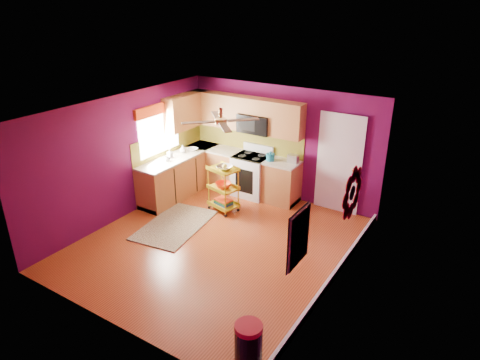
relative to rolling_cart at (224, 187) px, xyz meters
The scene contains 18 objects.
ground 1.45m from the rolling_cart, 61.35° to the right, with size 5.00×5.00×0.00m, color maroon.
room_envelope 1.73m from the rolling_cart, 60.35° to the right, with size 4.54×5.04×2.52m.
lower_cabinets 0.96m from the rolling_cart, 137.61° to the left, with size 2.81×2.31×0.94m.
electric_range 1.01m from the rolling_cart, 84.79° to the left, with size 0.76×0.66×1.13m.
upper_cabinetry 1.71m from the rolling_cart, 121.04° to the left, with size 2.80×2.30×1.26m.
left_window 1.98m from the rolling_cart, behind, with size 0.08×1.35×1.08m.
panel_door 2.42m from the rolling_cart, 33.01° to the left, with size 0.95×0.11×2.15m.
right_wall_art 3.36m from the rolling_cart, 27.79° to the right, with size 0.04×2.74×1.04m.
ceiling_fan 2.10m from the rolling_cart, 56.63° to the right, with size 1.01×1.01×0.26m.
shag_rug 1.28m from the rolling_cart, 112.70° to the right, with size 1.05×1.72×0.02m, color #321F10.
rolling_cart is the anchor object (origin of this frame).
trash_can 4.23m from the rolling_cart, 51.61° to the right, with size 0.45×0.45×0.65m.
teal_kettle 1.21m from the rolling_cart, 59.06° to the left, with size 0.18×0.18×0.21m.
toaster 1.60m from the rolling_cart, 46.81° to the left, with size 0.22×0.15×0.18m, color beige.
soap_bottle_a 1.45m from the rolling_cart, behind, with size 0.09×0.10×0.21m, color #EA3F72.
soap_bottle_b 1.48m from the rolling_cart, 165.37° to the left, with size 0.14×0.14×0.18m, color white.
counter_dish 1.44m from the rolling_cart, 154.95° to the left, with size 0.23×0.23×0.06m, color white.
counter_cup 1.38m from the rolling_cart, 168.78° to the right, with size 0.12×0.12×0.10m, color white.
Camera 1 is at (4.00, -5.51, 4.21)m, focal length 32.00 mm.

